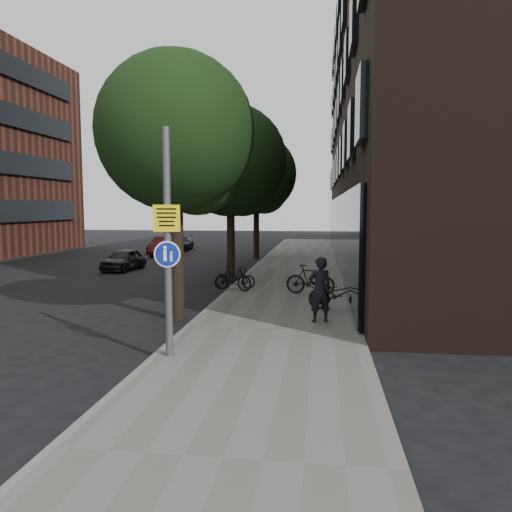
% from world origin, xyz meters
% --- Properties ---
extents(ground, '(120.00, 120.00, 0.00)m').
position_xyz_m(ground, '(0.00, 0.00, 0.00)').
color(ground, black).
rests_on(ground, ground).
extents(sidewalk, '(4.50, 60.00, 0.12)m').
position_xyz_m(sidewalk, '(0.25, 10.00, 0.06)').
color(sidewalk, slate).
rests_on(sidewalk, ground).
extents(curb_edge, '(0.15, 60.00, 0.13)m').
position_xyz_m(curb_edge, '(-2.00, 10.00, 0.07)').
color(curb_edge, slate).
rests_on(curb_edge, ground).
extents(building_right_dark_brick, '(12.00, 40.00, 18.00)m').
position_xyz_m(building_right_dark_brick, '(8.50, 22.00, 9.00)').
color(building_right_dark_brick, black).
rests_on(building_right_dark_brick, ground).
extents(street_tree_near, '(4.40, 4.40, 7.50)m').
position_xyz_m(street_tree_near, '(-2.53, 4.64, 5.11)').
color(street_tree_near, black).
rests_on(street_tree_near, ground).
extents(street_tree_mid, '(5.00, 5.00, 7.80)m').
position_xyz_m(street_tree_mid, '(-2.53, 13.14, 5.11)').
color(street_tree_mid, black).
rests_on(street_tree_mid, ground).
extents(street_tree_far, '(5.00, 5.00, 7.80)m').
position_xyz_m(street_tree_far, '(-2.53, 22.14, 5.11)').
color(street_tree_far, black).
rests_on(street_tree_far, ground).
extents(signpost, '(0.54, 0.16, 4.70)m').
position_xyz_m(signpost, '(-1.69, 0.73, 2.49)').
color(signpost, '#595B5E').
rests_on(signpost, sidewalk).
extents(pedestrian, '(0.75, 0.62, 1.77)m').
position_xyz_m(pedestrian, '(1.42, 4.25, 1.01)').
color(pedestrian, black).
rests_on(pedestrian, sidewalk).
extents(parked_bike_facade_near, '(1.86, 0.66, 0.97)m').
position_xyz_m(parked_bike_facade_near, '(2.00, 6.01, 0.61)').
color(parked_bike_facade_near, black).
rests_on(parked_bike_facade_near, sidewalk).
extents(parked_bike_facade_far, '(1.83, 0.85, 1.06)m').
position_xyz_m(parked_bike_facade_far, '(1.08, 8.56, 0.65)').
color(parked_bike_facade_far, black).
rests_on(parked_bike_facade_far, sidewalk).
extents(parked_bike_curb_near, '(1.63, 0.91, 0.81)m').
position_xyz_m(parked_bike_curb_near, '(-1.80, 9.38, 0.53)').
color(parked_bike_curb_near, black).
rests_on(parked_bike_curb_near, sidewalk).
extents(parked_bike_curb_far, '(1.62, 0.98, 0.94)m').
position_xyz_m(parked_bike_curb_far, '(-1.80, 9.06, 0.59)').
color(parked_bike_curb_far, black).
rests_on(parked_bike_curb_far, sidewalk).
extents(parked_car_near, '(1.59, 3.36, 1.11)m').
position_xyz_m(parked_car_near, '(-8.59, 15.24, 0.56)').
color(parked_car_near, black).
rests_on(parked_car_near, ground).
extents(parked_car_mid, '(1.37, 3.89, 1.28)m').
position_xyz_m(parked_car_mid, '(-9.02, 23.44, 0.64)').
color(parked_car_mid, '#501716').
rests_on(parked_car_mid, ground).
extents(parked_car_far, '(1.94, 3.87, 1.08)m').
position_xyz_m(parked_car_far, '(-9.10, 27.74, 0.54)').
color(parked_car_far, black).
rests_on(parked_car_far, ground).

